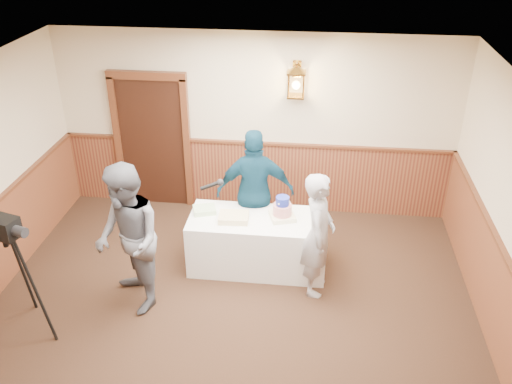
# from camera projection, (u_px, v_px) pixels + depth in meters

# --- Properties ---
(ground) EXTENTS (7.00, 7.00, 0.00)m
(ground) POSITION_uv_depth(u_px,v_px,m) (217.00, 369.00, 5.78)
(ground) COLOR #332013
(ground) RESTS_ON ground
(room_shell) EXTENTS (6.02, 7.02, 2.81)m
(room_shell) POSITION_uv_depth(u_px,v_px,m) (214.00, 226.00, 5.45)
(room_shell) COLOR beige
(room_shell) RESTS_ON ground
(display_table) EXTENTS (1.80, 0.80, 0.75)m
(display_table) POSITION_uv_depth(u_px,v_px,m) (258.00, 242.00, 7.23)
(display_table) COLOR white
(display_table) RESTS_ON ground
(tiered_cake) EXTENTS (0.39, 0.39, 0.31)m
(tiered_cake) POSITION_uv_depth(u_px,v_px,m) (282.00, 210.00, 6.99)
(tiered_cake) COLOR #F6EDC1
(tiered_cake) RESTS_ON display_table
(sheet_cake_yellow) EXTENTS (0.40, 0.31, 0.08)m
(sheet_cake_yellow) POSITION_uv_depth(u_px,v_px,m) (234.00, 217.00, 6.99)
(sheet_cake_yellow) COLOR #FFE598
(sheet_cake_yellow) RESTS_ON display_table
(sheet_cake_green) EXTENTS (0.35, 0.31, 0.07)m
(sheet_cake_green) POSITION_uv_depth(u_px,v_px,m) (204.00, 210.00, 7.17)
(sheet_cake_green) COLOR #9FC188
(sheet_cake_green) RESTS_ON display_table
(interviewer) EXTENTS (1.60, 1.16, 1.88)m
(interviewer) POSITION_uv_depth(u_px,v_px,m) (128.00, 240.00, 6.26)
(interviewer) COLOR slate
(interviewer) RESTS_ON ground
(baker) EXTENTS (0.44, 0.63, 1.64)m
(baker) POSITION_uv_depth(u_px,v_px,m) (318.00, 235.00, 6.58)
(baker) COLOR #A3A2A9
(baker) RESTS_ON ground
(assistant_p) EXTENTS (1.10, 0.58, 1.80)m
(assistant_p) POSITION_uv_depth(u_px,v_px,m) (255.00, 192.00, 7.35)
(assistant_p) COLOR #10364C
(assistant_p) RESTS_ON ground
(tv_camera_rig) EXTENTS (0.60, 0.56, 1.54)m
(tv_camera_rig) POSITION_uv_depth(u_px,v_px,m) (16.00, 283.00, 5.97)
(tv_camera_rig) COLOR black
(tv_camera_rig) RESTS_ON ground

